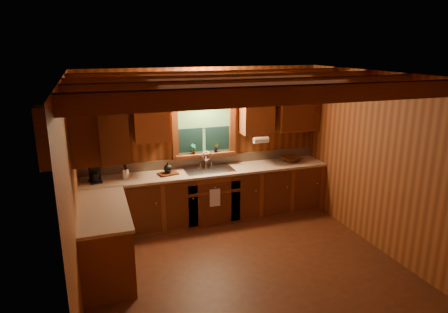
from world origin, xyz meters
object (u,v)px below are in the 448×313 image
at_px(wicker_basket, 291,159).
at_px(cutting_board, 168,174).
at_px(coffee_maker, 95,173).
at_px(sink, 209,172).

bearing_deg(wicker_basket, cutting_board, -179.26).
relative_size(coffee_maker, cutting_board, 0.96).
xyz_separation_m(cutting_board, wicker_basket, (2.28, 0.03, 0.03)).
relative_size(sink, coffee_maker, 2.82).
relative_size(coffee_maker, wicker_basket, 0.79).
relative_size(sink, cutting_board, 2.71).
relative_size(sink, wicker_basket, 2.24).
bearing_deg(coffee_maker, sink, -13.61).
bearing_deg(cutting_board, sink, -11.07).
bearing_deg(cutting_board, wicker_basket, -11.77).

